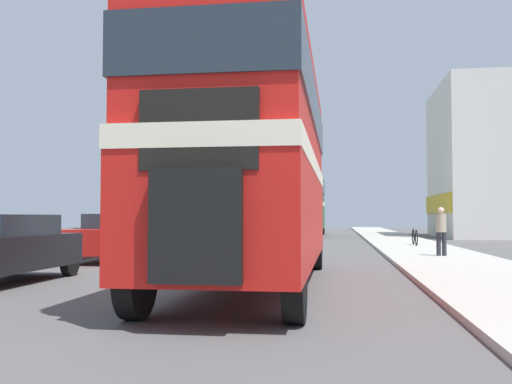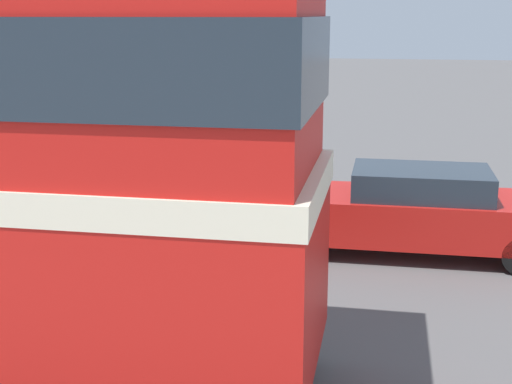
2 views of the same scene
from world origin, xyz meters
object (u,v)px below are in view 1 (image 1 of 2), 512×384
(car_parked_mid, at_px, (116,236))
(pedestrian_walking, at_px, (441,228))
(bicycle_on_pavement, at_px, (415,237))
(car_parked_far, at_px, (169,232))
(double_decker_bus, at_px, (256,157))
(church_tower, at_px, (150,40))
(bus_distant, at_px, (306,201))

(car_parked_mid, bearing_deg, pedestrian_walking, 11.10)
(pedestrian_walking, distance_m, bicycle_on_pavement, 7.26)
(car_parked_far, relative_size, pedestrian_walking, 2.53)
(double_decker_bus, height_order, pedestrian_walking, double_decker_bus)
(bicycle_on_pavement, xyz_separation_m, church_tower, (-23.47, 31.31, 19.99))
(car_parked_mid, relative_size, pedestrian_walking, 2.73)
(bus_distant, bearing_deg, church_tower, 137.68)
(bus_distant, relative_size, church_tower, 0.23)
(bus_distant, height_order, pedestrian_walking, bus_distant)
(double_decker_bus, bearing_deg, bicycle_on_pavement, 71.38)
(car_parked_mid, distance_m, church_tower, 46.93)
(car_parked_mid, distance_m, bicycle_on_pavement, 14.13)
(bicycle_on_pavement, bearing_deg, car_parked_mid, -138.79)
(bus_distant, relative_size, pedestrian_walking, 5.71)
(double_decker_bus, height_order, bus_distant, double_decker_bus)
(bus_distant, distance_m, pedestrian_walking, 23.24)
(bus_distant, xyz_separation_m, car_parked_mid, (-4.82, -24.53, -1.82))
(car_parked_mid, xyz_separation_m, pedestrian_walking, (10.55, 2.07, 0.26))
(double_decker_bus, relative_size, pedestrian_walking, 6.23)
(bus_distant, relative_size, car_parked_far, 2.26)
(car_parked_mid, xyz_separation_m, bicycle_on_pavement, (10.63, 9.31, -0.30))
(double_decker_bus, height_order, car_parked_far, double_decker_bus)
(car_parked_far, xyz_separation_m, bicycle_on_pavement, (10.67, 3.37, -0.27))
(car_parked_far, bearing_deg, bicycle_on_pavement, 17.52)
(bus_distant, xyz_separation_m, bicycle_on_pavement, (5.81, -15.23, -2.12))
(bicycle_on_pavement, bearing_deg, double_decker_bus, -108.62)
(bus_distant, height_order, bicycle_on_pavement, bus_distant)
(church_tower, bearing_deg, pedestrian_walking, -58.75)
(bus_distant, height_order, car_parked_far, bus_distant)
(pedestrian_walking, bearing_deg, double_decker_bus, -122.13)
(pedestrian_walking, xyz_separation_m, bicycle_on_pavement, (0.07, 7.24, -0.55))
(double_decker_bus, height_order, car_parked_mid, double_decker_bus)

